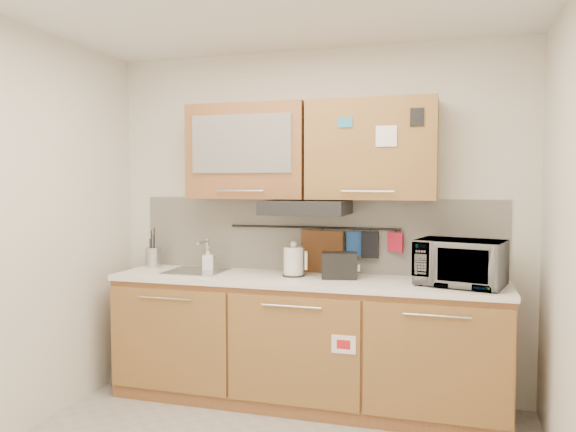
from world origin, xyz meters
The scene contains 17 objects.
wall_back centered at (0.00, 1.50, 1.30)m, with size 3.20×3.20×0.00m, color silver.
base_cabinet centered at (0.00, 1.19, 0.41)m, with size 2.80×0.64×0.88m.
countertop centered at (0.00, 1.19, 0.90)m, with size 2.82×0.62×0.04m, color white.
backsplash centered at (0.00, 1.49, 1.20)m, with size 2.80×0.02×0.56m, color silver.
upper_cabinets centered at (0.00, 1.32, 1.83)m, with size 1.82×0.37×0.70m.
range_hood centered at (0.00, 1.25, 1.42)m, with size 0.60×0.46×0.10m, color black.
sink centered at (-0.85, 1.21, 0.92)m, with size 0.42×0.40×0.26m.
utensil_rail centered at (0.00, 1.45, 1.26)m, with size 0.02×0.02×1.30m, color black.
utensil_crock centered at (-1.30, 1.34, 1.00)m, with size 0.13×0.13×0.31m.
kettle centered at (-0.09, 1.23, 1.02)m, with size 0.18×0.16×0.26m.
toaster centered at (0.25, 1.22, 1.02)m, with size 0.27×0.19×0.19m.
microwave centered at (1.07, 1.18, 1.07)m, with size 0.55×0.37×0.30m, color #999999.
soap_bottle centered at (-0.79, 1.29, 1.01)m, with size 0.08×0.08×0.18m, color #999999.
cutting_board centered at (0.07, 1.44, 1.03)m, with size 0.34×0.02×0.42m, color brown.
oven_mitt centered at (0.32, 1.44, 1.15)m, with size 0.11×0.03×0.18m, color navy.
dark_pouch centered at (0.44, 1.44, 1.14)m, with size 0.12×0.04×0.19m, color black.
pot_holder centered at (0.62, 1.44, 1.17)m, with size 0.12×0.02×0.14m, color #AA162E.
Camera 1 is at (1.02, -2.66, 1.60)m, focal length 35.00 mm.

